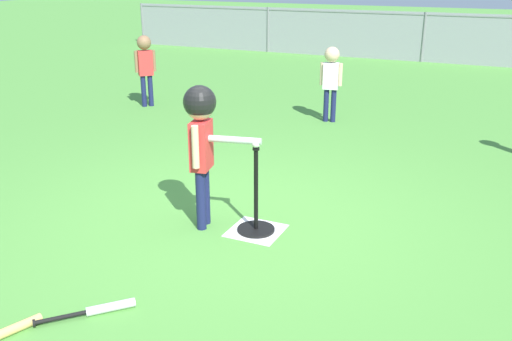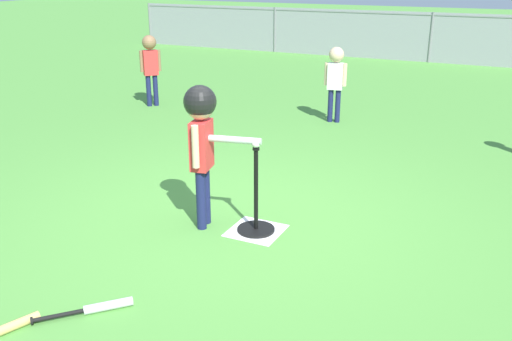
% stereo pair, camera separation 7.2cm
% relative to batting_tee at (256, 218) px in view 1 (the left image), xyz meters
% --- Properties ---
extents(ground_plane, '(60.00, 60.00, 0.00)m').
position_rel_batting_tee_xyz_m(ground_plane, '(-0.24, 0.10, -0.12)').
color(ground_plane, '#51933D').
extents(home_plate, '(0.44, 0.44, 0.01)m').
position_rel_batting_tee_xyz_m(home_plate, '(0.00, -0.00, -0.12)').
color(home_plate, white).
rests_on(home_plate, ground_plane).
extents(batting_tee, '(0.32, 0.32, 0.75)m').
position_rel_batting_tee_xyz_m(batting_tee, '(0.00, 0.00, 0.00)').
color(batting_tee, black).
rests_on(batting_tee, ground_plane).
extents(baseball_on_tee, '(0.07, 0.07, 0.07)m').
position_rel_batting_tee_xyz_m(baseball_on_tee, '(0.00, -0.00, 0.66)').
color(baseball_on_tee, white).
rests_on(baseball_on_tee, batting_tee).
extents(batter_child, '(0.64, 0.35, 1.24)m').
position_rel_batting_tee_xyz_m(batter_child, '(-0.45, -0.10, 0.76)').
color(batter_child, '#191E4C').
rests_on(batter_child, ground_plane).
extents(fielder_near_left, '(0.32, 0.21, 1.08)m').
position_rel_batting_tee_xyz_m(fielder_near_left, '(-0.55, 3.73, 0.57)').
color(fielder_near_left, '#191E4C').
rests_on(fielder_near_left, ground_plane).
extents(fielder_deep_center, '(0.25, 0.26, 1.13)m').
position_rel_batting_tee_xyz_m(fielder_deep_center, '(-3.52, 3.43, 0.60)').
color(fielder_deep_center, '#191E4C').
rests_on(fielder_deep_center, ground_plane).
extents(spare_bat_silver, '(0.48, 0.50, 0.06)m').
position_rel_batting_tee_xyz_m(spare_bat_silver, '(-0.41, -1.53, -0.09)').
color(spare_bat_silver, silver).
rests_on(spare_bat_silver, ground_plane).
extents(spare_bat_wood, '(0.27, 0.59, 0.06)m').
position_rel_batting_tee_xyz_m(spare_bat_wood, '(-0.77, -1.96, -0.09)').
color(spare_bat_wood, '#DBB266').
rests_on(spare_bat_wood, ground_plane).
extents(outfield_fence, '(16.06, 0.06, 1.15)m').
position_rel_batting_tee_xyz_m(outfield_fence, '(-0.24, 9.94, 0.49)').
color(outfield_fence, slate).
rests_on(outfield_fence, ground_plane).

